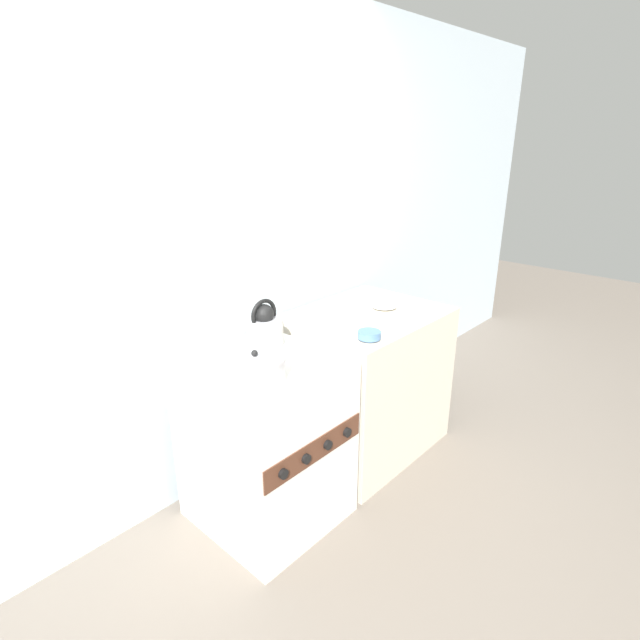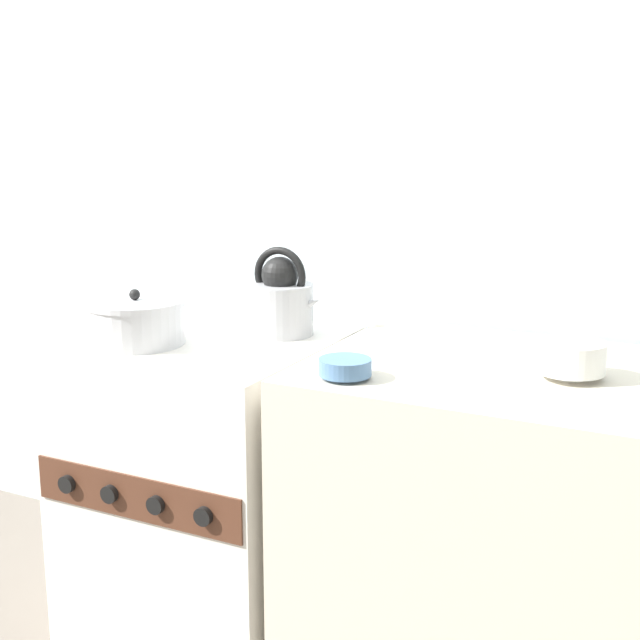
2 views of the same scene
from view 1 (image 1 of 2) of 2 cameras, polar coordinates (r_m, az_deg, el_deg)
name	(u,v)px [view 1 (image 1 of 2)]	position (r m, az deg, el deg)	size (l,w,h in m)	color
ground_plane	(315,544)	(2.55, -0.52, -24.19)	(12.00, 12.00, 0.00)	#70665B
wall_back	(197,256)	(2.46, -13.83, 7.12)	(7.00, 0.06, 2.50)	silver
stove	(266,441)	(2.47, -6.15, -13.63)	(0.62, 0.66, 0.83)	silver
counter	(364,381)	(2.98, 5.00, -6.96)	(0.89, 0.69, 0.85)	beige
kettle	(265,328)	(2.41, -6.34, -0.89)	(0.22, 0.18, 0.24)	#B2B2B7
cooking_pot	(255,369)	(2.08, -7.41, -5.55)	(0.26, 0.26, 0.14)	silver
enamel_bowl	(384,301)	(2.89, 7.35, 2.18)	(0.15, 0.15, 0.08)	white
small_ceramic_bowl	(369,335)	(2.44, 5.65, -1.69)	(0.11, 0.11, 0.04)	#4C729E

